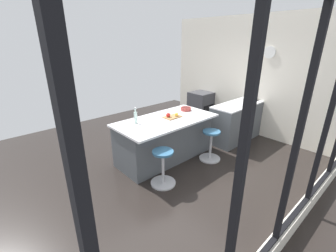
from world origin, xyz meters
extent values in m
plane|color=black|center=(0.00, 0.00, 0.00)|extent=(7.26, 7.26, 0.00)
cube|color=silver|center=(0.00, 2.40, 0.11)|extent=(5.58, 0.12, 0.23)
cube|color=black|center=(0.00, 2.40, 0.23)|extent=(5.14, 0.06, 0.06)
cube|color=black|center=(-0.51, 2.40, 1.48)|extent=(0.05, 0.06, 2.50)
cube|color=black|center=(0.51, 2.40, 1.48)|extent=(0.05, 0.06, 2.50)
cube|color=black|center=(1.54, 2.40, 1.48)|extent=(0.05, 0.06, 2.50)
cube|color=silver|center=(-2.79, 0.00, 1.48)|extent=(0.12, 4.81, 2.95)
cylinder|color=white|center=(-2.72, 0.51, 2.09)|extent=(0.03, 0.28, 0.28)
cube|color=#4C5156|center=(-2.44, 0.26, 0.45)|extent=(2.29, 0.60, 0.90)
cube|color=silver|center=(-2.44, 0.26, 0.91)|extent=(2.29, 0.60, 0.03)
cube|color=#38383D|center=(-2.73, 0.26, 0.87)|extent=(0.44, 0.36, 0.12)
cylinder|color=#B7B7BC|center=(-2.73, 0.11, 1.07)|extent=(0.02, 0.02, 0.28)
cube|color=#38383D|center=(-2.44, -1.24, 0.45)|extent=(0.60, 0.60, 0.90)
cube|color=black|center=(-2.44, -0.93, 0.40)|extent=(0.44, 0.01, 0.32)
cube|color=#4C5156|center=(-0.09, -0.21, 0.42)|extent=(2.01, 0.83, 0.84)
cube|color=silver|center=(-0.09, -0.16, 0.86)|extent=(2.07, 1.03, 0.04)
cylinder|color=#B7B7BC|center=(-0.74, 0.48, 0.01)|extent=(0.44, 0.44, 0.03)
cylinder|color=#B7B7BC|center=(-0.74, 0.48, 0.31)|extent=(0.05, 0.05, 0.58)
cylinder|color=#336084|center=(-0.74, 0.48, 0.62)|extent=(0.36, 0.36, 0.04)
cylinder|color=#B7B7BC|center=(0.57, 0.48, 0.01)|extent=(0.44, 0.44, 0.03)
cylinder|color=#B7B7BC|center=(0.57, 0.48, 0.31)|extent=(0.05, 0.05, 0.58)
cylinder|color=#336084|center=(0.57, 0.48, 0.62)|extent=(0.36, 0.36, 0.04)
cube|color=olive|center=(-0.26, -0.17, 0.89)|extent=(0.36, 0.24, 0.02)
sphere|color=gold|center=(-0.34, -0.13, 0.94)|extent=(0.07, 0.07, 0.07)
sphere|color=red|center=(-0.17, -0.20, 0.95)|extent=(0.09, 0.09, 0.09)
cylinder|color=silver|center=(0.50, -0.38, 0.99)|extent=(0.06, 0.06, 0.22)
cylinder|color=silver|center=(0.50, -0.38, 1.14)|extent=(0.03, 0.03, 0.08)
cylinder|color=#B7B7BC|center=(0.50, -0.38, 1.19)|extent=(0.03, 0.03, 0.02)
cylinder|color=#993833|center=(-0.81, -0.32, 0.92)|extent=(0.23, 0.23, 0.07)
cylinder|color=#4C1C19|center=(-0.81, -0.32, 0.93)|extent=(0.19, 0.19, 0.04)
camera|label=1|loc=(2.76, 3.04, 2.39)|focal=24.23mm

